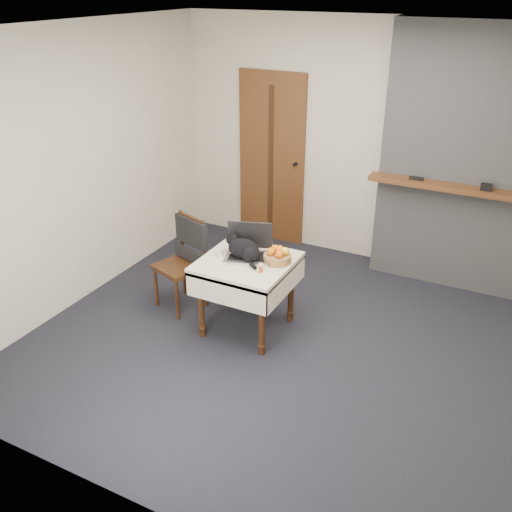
{
  "coord_description": "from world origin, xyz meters",
  "views": [
    {
      "loc": [
        1.59,
        -3.87,
        2.93
      ],
      "look_at": [
        -0.39,
        -0.01,
        0.79
      ],
      "focal_mm": 40.0,
      "sensor_mm": 36.0,
      "label": 1
    }
  ],
  "objects": [
    {
      "name": "room_shell",
      "position": [
        0.0,
        0.46,
        1.76
      ],
      "size": [
        4.52,
        4.01,
        2.61
      ],
      "color": "beige",
      "rests_on": "ground"
    },
    {
      "name": "desk_clutter",
      "position": [
        -0.35,
        0.13,
        0.7
      ],
      "size": [
        0.12,
        0.05,
        0.01
      ],
      "primitive_type": "cube",
      "rotation": [
        0.0,
        0.0,
        0.26
      ],
      "color": "black",
      "rests_on": "side_table"
    },
    {
      "name": "ground",
      "position": [
        0.0,
        0.0,
        0.0
      ],
      "size": [
        4.5,
        4.5,
        0.0
      ],
      "primitive_type": "plane",
      "color": "black",
      "rests_on": "ground"
    },
    {
      "name": "chair",
      "position": [
        -1.24,
        0.19,
        0.58
      ],
      "size": [
        0.52,
        0.51,
        0.91
      ],
      "rotation": [
        0.0,
        0.0,
        -0.33
      ],
      "color": "#3B2010",
      "rests_on": "ground"
    },
    {
      "name": "chimney",
      "position": [
        0.9,
        1.85,
        1.3
      ],
      "size": [
        1.62,
        0.48,
        2.6
      ],
      "color": "gray",
      "rests_on": "ground"
    },
    {
      "name": "door",
      "position": [
        -1.2,
        1.97,
        1.0
      ],
      "size": [
        0.82,
        0.1,
        2.0
      ],
      "color": "brown",
      "rests_on": "ground"
    },
    {
      "name": "cream_jar",
      "position": [
        -0.76,
        0.01,
        0.73
      ],
      "size": [
        0.06,
        0.06,
        0.07
      ],
      "primitive_type": "cylinder",
      "color": "silver",
      "rests_on": "side_table"
    },
    {
      "name": "cat",
      "position": [
        -0.54,
        0.06,
        0.79
      ],
      "size": [
        0.41,
        0.29,
        0.22
      ],
      "rotation": [
        0.0,
        0.0,
        -0.3
      ],
      "color": "black",
      "rests_on": "side_table"
    },
    {
      "name": "pill_bottle",
      "position": [
        -0.3,
        -0.11,
        0.74
      ],
      "size": [
        0.04,
        0.04,
        0.08
      ],
      "color": "#A44714",
      "rests_on": "side_table"
    },
    {
      "name": "fruit_basket",
      "position": [
        -0.26,
        0.14,
        0.76
      ],
      "size": [
        0.24,
        0.24,
        0.14
      ],
      "color": "#A37F41",
      "rests_on": "side_table"
    },
    {
      "name": "laptop",
      "position": [
        -0.54,
        0.13,
        0.77
      ],
      "size": [
        0.48,
        0.45,
        0.29
      ],
      "rotation": [
        0.0,
        0.0,
        0.33
      ],
      "color": "#B7B7BC",
      "rests_on": "side_table"
    },
    {
      "name": "side_table",
      "position": [
        -0.51,
        0.04,
        0.59
      ],
      "size": [
        0.78,
        0.78,
        0.7
      ],
      "color": "#3B2010",
      "rests_on": "ground"
    }
  ]
}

